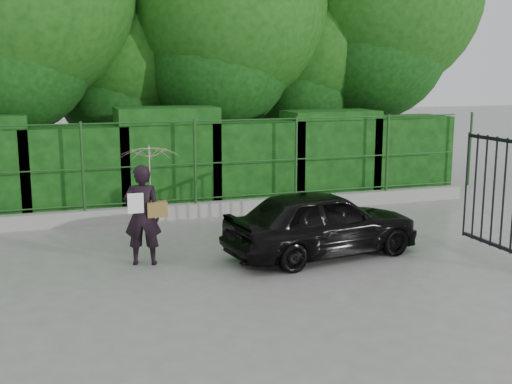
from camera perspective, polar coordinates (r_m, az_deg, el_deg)
name	(u,v)px	position (r m, az deg, el deg)	size (l,w,h in m)	color
ground	(241,284)	(9.53, -1.35, -8.15)	(80.00, 80.00, 0.00)	gray
kerb	(177,211)	(13.69, -7.00, -1.72)	(14.00, 0.25, 0.30)	#9E9E99
fence	(187,162)	(13.56, -6.18, 2.68)	(14.13, 0.06, 1.80)	#1C441A
hedge	(163,163)	(14.48, -8.25, 2.55)	(14.20, 1.20, 2.30)	black
trees	(191,9)	(16.85, -5.76, 15.90)	(17.10, 6.15, 8.08)	black
woman	(148,187)	(10.36, -9.62, 0.48)	(0.95, 0.94, 1.93)	black
car	(322,222)	(10.84, 5.88, -2.70)	(1.35, 3.37, 1.15)	black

